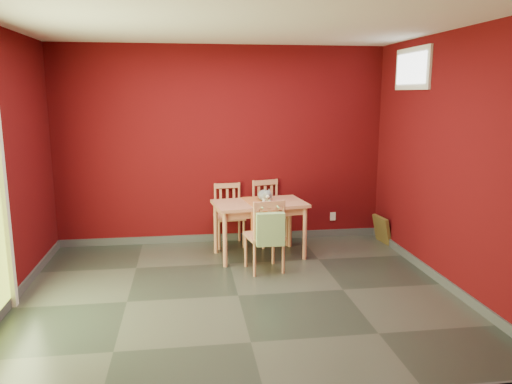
{
  "coord_description": "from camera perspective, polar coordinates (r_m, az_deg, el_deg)",
  "views": [
    {
      "loc": [
        -0.5,
        -4.83,
        2.05
      ],
      "look_at": [
        0.25,
        0.45,
        1.0
      ],
      "focal_mm": 35.0,
      "sensor_mm": 36.0,
      "label": 1
    }
  ],
  "objects": [
    {
      "name": "ground",
      "position": [
        5.28,
        -2.04,
        -11.75
      ],
      "size": [
        4.5,
        4.5,
        0.0
      ],
      "primitive_type": "plane",
      "color": "#2D342D",
      "rests_on": "ground"
    },
    {
      "name": "room_shell",
      "position": [
        5.26,
        -2.05,
        -11.24
      ],
      "size": [
        4.5,
        4.5,
        4.5
      ],
      "color": "#4A070A",
      "rests_on": "ground"
    },
    {
      "name": "window",
      "position": [
        6.45,
        17.42,
        13.31
      ],
      "size": [
        0.05,
        0.9,
        0.5
      ],
      "color": "white",
      "rests_on": "room_shell"
    },
    {
      "name": "outlet_plate",
      "position": [
        7.35,
        8.77,
        -2.77
      ],
      "size": [
        0.08,
        0.02,
        0.12
      ],
      "primitive_type": "cube",
      "color": "silver",
      "rests_on": "room_shell"
    },
    {
      "name": "dining_table",
      "position": [
        6.31,
        0.4,
        -1.95
      ],
      "size": [
        1.22,
        0.81,
        0.71
      ],
      "color": "tan",
      "rests_on": "ground"
    },
    {
      "name": "table_runner",
      "position": [
        6.19,
        0.55,
        -1.84
      ],
      "size": [
        0.4,
        0.7,
        0.33
      ],
      "color": "#C16331",
      "rests_on": "dining_table"
    },
    {
      "name": "chair_far_left",
      "position": [
        6.86,
        -3.12,
        -2.53
      ],
      "size": [
        0.42,
        0.42,
        0.84
      ],
      "color": "tan",
      "rests_on": "ground"
    },
    {
      "name": "chair_far_right",
      "position": [
        6.91,
        1.49,
        -2.27
      ],
      "size": [
        0.5,
        0.5,
        0.88
      ],
      "color": "tan",
      "rests_on": "ground"
    },
    {
      "name": "chair_near",
      "position": [
        5.82,
        1.08,
        -4.88
      ],
      "size": [
        0.47,
        0.47,
        0.87
      ],
      "color": "tan",
      "rests_on": "ground"
    },
    {
      "name": "tote_bag",
      "position": [
        5.59,
        1.66,
        -4.28
      ],
      "size": [
        0.32,
        0.19,
        0.44
      ],
      "color": "#89B070",
      "rests_on": "chair_near"
    },
    {
      "name": "cat",
      "position": [
        6.36,
        1.03,
        -0.15
      ],
      "size": [
        0.36,
        0.43,
        0.19
      ],
      "primitive_type": null,
      "rotation": [
        0.0,
        0.0,
        0.5
      ],
      "color": "slate",
      "rests_on": "table_runner"
    },
    {
      "name": "picture_frame",
      "position": [
        7.2,
        14.19,
        -4.19
      ],
      "size": [
        0.17,
        0.39,
        0.38
      ],
      "color": "brown",
      "rests_on": "ground"
    }
  ]
}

